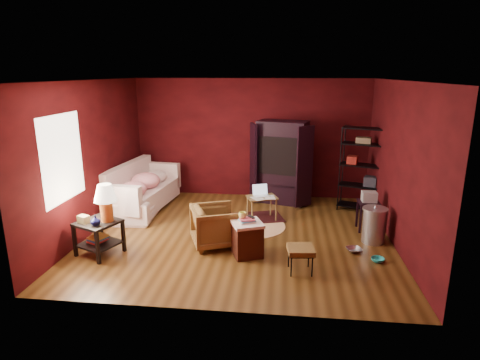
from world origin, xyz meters
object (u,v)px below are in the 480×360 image
object	(u,v)px
hamper	(247,238)
tv_armoire	(281,161)
laptop_desk	(262,199)
wire_shelving	(362,166)
sofa	(141,190)
side_table	(102,213)
armchair	(215,224)

from	to	relation	value
hamper	tv_armoire	xyz separation A→B (m)	(0.51, 2.90, 0.68)
laptop_desk	wire_shelving	size ratio (longest dim) A/B	0.39
sofa	wire_shelving	world-z (taller)	wire_shelving
side_table	hamper	world-z (taller)	side_table
side_table	wire_shelving	distance (m)	5.33
side_table	tv_armoire	size ratio (longest dim) A/B	0.64
side_table	laptop_desk	bearing A→B (deg)	36.88
side_table	tv_armoire	xyz separation A→B (m)	(2.87, 3.10, 0.26)
armchair	side_table	world-z (taller)	side_table
armchair	tv_armoire	world-z (taller)	tv_armoire
armchair	side_table	distance (m)	1.88
wire_shelving	laptop_desk	bearing A→B (deg)	-140.13
armchair	laptop_desk	xyz separation A→B (m)	(0.73, 1.33, 0.06)
tv_armoire	wire_shelving	size ratio (longest dim) A/B	1.03
armchair	wire_shelving	bearing A→B (deg)	-74.02
laptop_desk	wire_shelving	world-z (taller)	wire_shelving
sofa	armchair	world-z (taller)	sofa
armchair	side_table	size ratio (longest dim) A/B	0.65
tv_armoire	wire_shelving	bearing A→B (deg)	2.66
side_table	laptop_desk	distance (m)	3.14
laptop_desk	wire_shelving	distance (m)	2.32
wire_shelving	hamper	bearing A→B (deg)	-113.39
hamper	side_table	bearing A→B (deg)	-175.15
sofa	wire_shelving	size ratio (longest dim) A/B	1.23
side_table	wire_shelving	bearing A→B (deg)	30.43
sofa	laptop_desk	distance (m)	2.69
sofa	laptop_desk	size ratio (longest dim) A/B	3.13
side_table	laptop_desk	world-z (taller)	side_table
sofa	hamper	world-z (taller)	sofa
sofa	side_table	bearing A→B (deg)	-178.84
side_table	wire_shelving	xyz separation A→B (m)	(4.59, 2.70, 0.28)
tv_armoire	hamper	bearing A→B (deg)	-84.14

